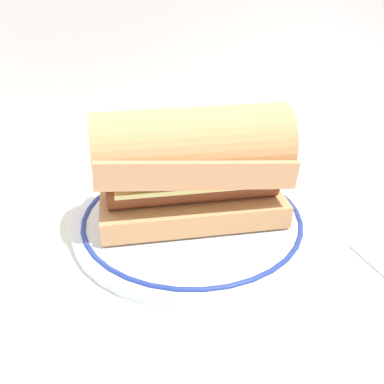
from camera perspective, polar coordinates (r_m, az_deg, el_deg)
The scene contains 3 objects.
ground_plane at distance 0.51m, azimuth 2.52°, elevation -4.61°, with size 1.50×1.50×0.00m, color silver.
plate at distance 0.50m, azimuth 0.00°, elevation -3.68°, with size 0.28×0.28×0.01m.
sausage_sandwich at distance 0.47m, azimuth 0.00°, elevation 3.82°, with size 0.23×0.15×0.13m.
Camera 1 is at (-0.21, -0.36, 0.29)m, focal length 39.47 mm.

